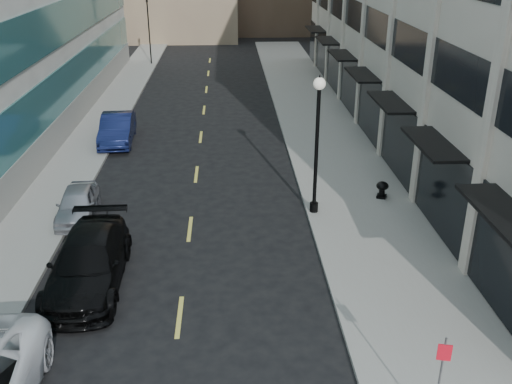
{
  "coord_description": "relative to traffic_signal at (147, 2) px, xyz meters",
  "views": [
    {
      "loc": [
        1.66,
        -6.99,
        10.92
      ],
      "look_at": [
        2.64,
        12.08,
        2.46
      ],
      "focal_mm": 40.0,
      "sensor_mm": 36.0,
      "label": 1
    }
  ],
  "objects": [
    {
      "name": "sidewalk_right",
      "position": [
        13.0,
        -28.0,
        -5.64
      ],
      "size": [
        5.0,
        80.0,
        0.15
      ],
      "primitive_type": "cube",
      "color": "gray",
      "rests_on": "ground"
    },
    {
      "name": "sidewalk_left",
      "position": [
        -1.0,
        -28.0,
        -5.64
      ],
      "size": [
        3.0,
        80.0,
        0.15
      ],
      "primitive_type": "cube",
      "color": "gray",
      "rests_on": "ground"
    },
    {
      "name": "road_centerline",
      "position": [
        5.5,
        -31.0,
        -5.71
      ],
      "size": [
        0.15,
        68.2,
        0.01
      ],
      "color": "#D8CC4C",
      "rests_on": "ground"
    },
    {
      "name": "traffic_signal",
      "position": [
        0.0,
        0.0,
        0.0
      ],
      "size": [
        0.66,
        0.66,
        6.98
      ],
      "color": "black",
      "rests_on": "ground"
    },
    {
      "name": "car_black_pickup",
      "position": [
        2.3,
        -37.95,
        -4.86
      ],
      "size": [
        2.53,
        5.95,
        1.71
      ],
      "primitive_type": "imported",
      "rotation": [
        0.0,
        0.0,
        0.02
      ],
      "color": "black",
      "rests_on": "ground"
    },
    {
      "name": "car_silver_sedan",
      "position": [
        0.7,
        -32.7,
        -5.06
      ],
      "size": [
        1.84,
        3.99,
        1.32
      ],
      "primitive_type": "imported",
      "rotation": [
        0.0,
        0.0,
        0.07
      ],
      "color": "#A0A2A9",
      "rests_on": "ground"
    },
    {
      "name": "car_blue_sedan",
      "position": [
        0.7,
        -22.75,
        -4.89
      ],
      "size": [
        2.05,
        5.13,
        1.66
      ],
      "primitive_type": "imported",
      "rotation": [
        0.0,
        0.0,
        0.06
      ],
      "color": "#111943",
      "rests_on": "ground"
    },
    {
      "name": "lamppost",
      "position": [
        10.8,
        -32.9,
        -2.06
      ],
      "size": [
        0.5,
        0.5,
        5.97
      ],
      "color": "black",
      "rests_on": "sidewalk_right"
    },
    {
      "name": "sign_post",
      "position": [
        11.9,
        -45.01,
        -3.85
      ],
      "size": [
        0.31,
        0.1,
        2.71
      ],
      "rotation": [
        0.0,
        0.0,
        -0.23
      ],
      "color": "slate",
      "rests_on": "sidewalk_right"
    },
    {
      "name": "urn_planter",
      "position": [
        14.1,
        -31.62,
        -5.1
      ],
      "size": [
        0.55,
        0.55,
        0.77
      ],
      "rotation": [
        0.0,
        0.0,
        -0.4
      ],
      "color": "black",
      "rests_on": "sidewalk_right"
    }
  ]
}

